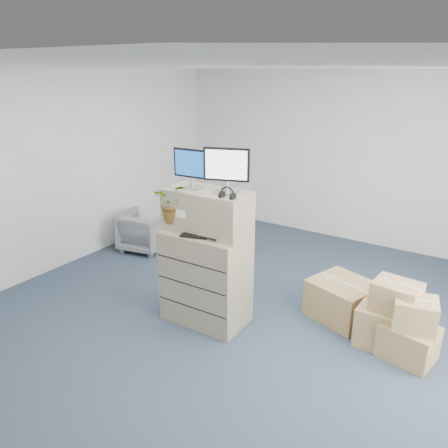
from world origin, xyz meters
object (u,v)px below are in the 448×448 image
at_px(monitor_left, 191,166).
at_px(keyboard, 203,235).
at_px(potted_plant, 175,207).
at_px(office_chair, 144,229).
at_px(water_bottle, 214,222).
at_px(monitor_right, 226,168).
at_px(filing_cabinet_lower, 206,277).

relative_size(monitor_left, keyboard, 0.93).
bearing_deg(keyboard, potted_plant, 160.26).
distance_m(monitor_left, potted_plant, 0.49).
relative_size(potted_plant, office_chair, 0.80).
bearing_deg(water_bottle, keyboard, -101.18).
relative_size(keyboard, water_bottle, 1.90).
relative_size(monitor_left, office_chair, 0.63).
relative_size(monitor_left, water_bottle, 1.77).
xyz_separation_m(water_bottle, potted_plant, (-0.42, -0.14, 0.13)).
height_order(monitor_right, potted_plant, monitor_right).
relative_size(water_bottle, office_chair, 0.36).
bearing_deg(monitor_left, water_bottle, 0.09).
bearing_deg(keyboard, filing_cabinet_lower, 98.39).
xyz_separation_m(water_bottle, office_chair, (-2.16, 1.13, -0.87)).
height_order(filing_cabinet_lower, water_bottle, water_bottle).
height_order(keyboard, water_bottle, water_bottle).
bearing_deg(monitor_right, office_chair, 135.60).
xyz_separation_m(monitor_right, potted_plant, (-0.57, -0.16, -0.48)).
bearing_deg(office_chair, keyboard, 137.21).
bearing_deg(monitor_right, potted_plant, 176.69).
bearing_deg(office_chair, monitor_left, 137.01).
bearing_deg(filing_cabinet_lower, monitor_right, 13.19).
xyz_separation_m(keyboard, potted_plant, (-0.39, 0.01, 0.24)).
relative_size(monitor_right, potted_plant, 0.87).
distance_m(keyboard, office_chair, 2.60).
bearing_deg(monitor_right, keyboard, -156.34).
distance_m(filing_cabinet_lower, office_chair, 2.40).
bearing_deg(office_chair, monitor_right, 142.60).
bearing_deg(monitor_right, water_bottle, 166.48).
bearing_deg(potted_plant, filing_cabinet_lower, 16.15).
bearing_deg(office_chair, water_bottle, 140.72).
xyz_separation_m(monitor_left, water_bottle, (0.27, 0.02, -0.59)).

